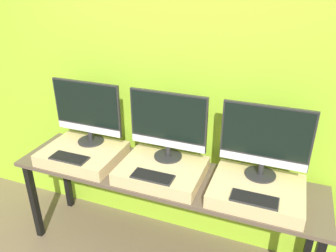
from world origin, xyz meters
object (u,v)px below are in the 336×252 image
monitor_center (168,124)px  keyboard_left (69,158)px  keyboard_right (254,199)px  monitor_right (265,139)px  keyboard_center (153,176)px  monitor_left (87,110)px

monitor_center → keyboard_left: bearing=-156.9°
keyboard_right → keyboard_left: bearing=180.0°
keyboard_left → monitor_right: (1.35, 0.29, 0.27)m
monitor_center → monitor_right: (0.68, 0.00, 0.00)m
keyboard_left → keyboard_right: 1.35m
monitor_center → keyboard_center: 0.39m
monitor_left → keyboard_left: size_ratio=1.99×
keyboard_left → keyboard_right: same height
monitor_right → keyboard_left: bearing=-168.0°
monitor_left → keyboard_right: monitor_left is taller
monitor_center → keyboard_right: (0.68, -0.29, -0.27)m
keyboard_left → keyboard_right: bearing=0.0°
keyboard_left → monitor_center: monitor_center is taller
monitor_right → monitor_center: bearing=180.0°
monitor_center → monitor_right: same height
monitor_left → monitor_right: bearing=0.0°
keyboard_left → monitor_right: monitor_right is taller
monitor_left → keyboard_center: (0.68, -0.29, -0.27)m
keyboard_left → keyboard_right: size_ratio=1.00×
monitor_right → keyboard_right: bearing=-90.0°
monitor_left → keyboard_right: (1.35, -0.29, -0.27)m
keyboard_center → keyboard_right: (0.68, 0.00, 0.00)m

